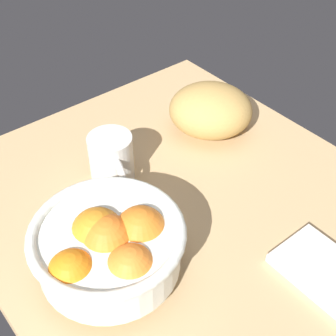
% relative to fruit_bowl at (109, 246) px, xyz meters
% --- Properties ---
extents(ground_plane, '(0.72, 0.65, 0.03)m').
position_rel_fruit_bowl_xyz_m(ground_plane, '(0.05, -0.17, -0.07)').
color(ground_plane, tan).
extents(fruit_bowl, '(0.22, 0.22, 0.11)m').
position_rel_fruit_bowl_xyz_m(fruit_bowl, '(0.00, 0.00, 0.00)').
color(fruit_bowl, white).
rests_on(fruit_bowl, ground).
extents(bread_loaf, '(0.21, 0.22, 0.10)m').
position_rel_fruit_bowl_xyz_m(bread_loaf, '(0.16, -0.34, -0.01)').
color(bread_loaf, tan).
rests_on(bread_loaf, ground).
extents(napkin_folded, '(0.16, 0.10, 0.01)m').
position_rel_fruit_bowl_xyz_m(napkin_folded, '(-0.20, -0.24, -0.05)').
color(napkin_folded, silver).
rests_on(napkin_folded, ground).
extents(mug, '(0.12, 0.08, 0.09)m').
position_rel_fruit_bowl_xyz_m(mug, '(0.17, -0.11, -0.02)').
color(mug, silver).
rests_on(mug, ground).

